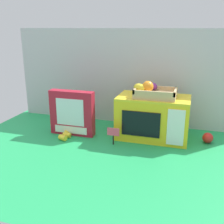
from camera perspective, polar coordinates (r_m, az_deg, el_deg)
name	(u,v)px	position (r m, az deg, el deg)	size (l,w,h in m)	color
ground_plane	(119,136)	(1.66, 1.46, -5.18)	(1.70, 1.70, 0.00)	#219E54
display_back_panel	(130,77)	(1.84, 3.85, 7.26)	(1.61, 0.03, 0.63)	#B7BABF
toy_microwave	(153,117)	(1.63, 8.61, -1.11)	(0.42, 0.25, 0.25)	yellow
food_groups_crate	(153,92)	(1.57, 8.52, 4.16)	(0.25, 0.16, 0.09)	tan
cookie_set_box	(72,113)	(1.68, -8.39, -0.21)	(0.28, 0.06, 0.28)	#B2192D
price_sign	(113,134)	(1.53, 0.24, -4.56)	(0.07, 0.01, 0.10)	black
loose_toy_banana	(66,135)	(1.67, -9.67, -4.79)	(0.06, 0.13, 0.03)	yellow
loose_toy_apple	(208,138)	(1.66, 19.49, -5.15)	(0.06, 0.06, 0.06)	red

